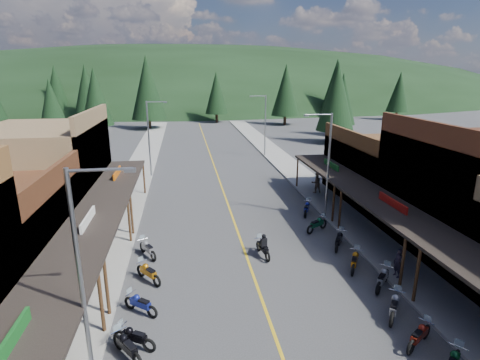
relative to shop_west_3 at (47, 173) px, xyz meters
name	(u,v)px	position (x,y,z in m)	size (l,w,h in m)	color
ground	(254,278)	(13.78, -11.30, -3.52)	(220.00, 220.00, 0.00)	#38383A
centerline	(219,179)	(13.78, 8.70, -3.51)	(0.15, 90.00, 0.01)	gold
sidewalk_west	(134,182)	(5.08, 8.70, -3.44)	(3.40, 94.00, 0.15)	gray
sidewalk_east	(299,175)	(22.48, 8.70, -3.44)	(3.40, 94.00, 0.15)	gray
shop_west_3	(47,173)	(0.00, 0.00, 0.00)	(10.90, 10.20, 8.20)	brown
shop_east_2	(470,195)	(27.57, -9.60, 0.00)	(10.90, 9.00, 8.20)	#562B19
shop_east_3	(386,172)	(27.54, 0.00, -0.99)	(10.90, 10.20, 6.20)	#4C2D16
streetlight_0	(84,271)	(6.83, -17.30, 0.94)	(2.16, 0.18, 8.00)	gray
streetlight_1	(150,135)	(6.83, 10.70, 0.94)	(2.16, 0.18, 8.00)	gray
streetlight_2	(327,161)	(20.74, -3.30, 0.94)	(2.16, 0.18, 8.00)	gray
streetlight_3	(264,123)	(20.74, 18.70, 0.94)	(2.16, 0.18, 8.00)	gray
ridge_hill	(191,100)	(13.78, 123.70, -3.52)	(310.00, 140.00, 60.00)	black
pine_1	(86,89)	(-10.22, 58.70, 3.72)	(5.88, 5.88, 12.50)	black
pine_2	(147,87)	(3.78, 46.70, 4.47)	(6.72, 6.72, 14.00)	black
pine_3	(216,93)	(17.78, 54.70, 2.96)	(5.04, 5.04, 11.00)	black
pine_4	(286,90)	(31.78, 48.70, 3.72)	(5.88, 5.88, 12.50)	black
pine_5	(336,84)	(47.78, 60.70, 4.47)	(6.72, 6.72, 14.00)	black
pine_6	(399,92)	(59.78, 52.70, 2.96)	(5.04, 5.04, 11.00)	black
pine_7	(56,88)	(-18.22, 64.70, 3.72)	(5.88, 5.88, 12.50)	black
pine_8	(52,107)	(-8.22, 28.70, 2.46)	(4.48, 4.48, 10.00)	black
pine_9	(342,99)	(37.78, 33.70, 2.86)	(4.93, 4.93, 10.80)	black
pine_10	(95,97)	(-4.22, 38.70, 3.27)	(5.38, 5.38, 11.60)	black
pine_11	(337,97)	(33.78, 26.70, 3.67)	(5.82, 5.82, 12.40)	black
bike_west_5	(127,346)	(7.78, -16.38, -2.93)	(0.69, 2.07, 1.18)	black
bike_west_6	(134,336)	(7.99, -15.81, -2.97)	(0.64, 1.92, 1.10)	black
bike_west_7	(140,303)	(8.00, -13.52, -2.96)	(0.65, 1.95, 1.11)	navy
bike_west_8	(148,272)	(8.13, -10.76, -2.93)	(0.69, 2.08, 1.19)	#A4620B
bike_west_9	(148,248)	(7.86, -7.86, -2.94)	(0.68, 2.04, 1.16)	gray
bike_east_5	(419,335)	(19.44, -17.45, -2.97)	(0.65, 1.94, 1.11)	maroon
bike_east_6	(394,305)	(19.46, -15.54, -2.90)	(0.72, 2.16, 1.23)	gray
bike_east_7	(383,278)	(20.18, -13.20, -2.91)	(0.71, 2.12, 1.21)	gray
bike_east_8	(355,260)	(19.57, -11.22, -2.92)	(0.70, 2.09, 1.19)	#B7680D
bike_east_9	(339,239)	(19.80, -8.48, -2.92)	(0.69, 2.08, 1.19)	black
bike_east_10	(317,224)	(19.31, -5.79, -2.93)	(0.69, 2.08, 1.19)	#0D4529
bike_east_11	(307,208)	(19.63, -2.59, -2.93)	(0.69, 2.06, 1.18)	navy
rider_on_bike	(263,247)	(14.78, -8.86, -2.90)	(1.02, 2.13, 1.56)	black
pedestrian_east_a	(398,263)	(21.41, -12.49, -2.57)	(0.58, 0.38, 1.60)	#2A2233
pedestrian_east_b	(316,183)	(22.11, 2.29, -2.43)	(0.92, 0.53, 1.88)	brown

